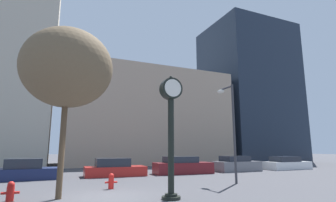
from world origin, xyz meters
The scene contains 14 objects.
ground_plane centered at (0.00, 0.00, 0.00)m, with size 200.00×200.00×0.00m, color #424247.
building_tall_tower centered at (-8.35, 24.00, 20.00)m, with size 11.50×12.00×40.00m.
building_storefront_row centered at (9.71, 24.00, 6.27)m, with size 21.69×12.00×12.55m.
building_glass_modern centered at (28.78, 24.00, 11.69)m, with size 13.78×12.00×23.38m.
street_clock centered at (2.26, -1.65, 3.09)m, with size 0.91×0.76×5.07m.
car_navy centered at (-3.69, 8.28, 0.56)m, with size 4.03×2.09×1.35m.
car_red centered at (2.13, 8.22, 0.54)m, with size 4.47×2.01×1.30m.
car_maroon centered at (7.62, 7.97, 0.59)m, with size 4.83×2.09×1.37m.
car_grey centered at (13.18, 8.20, 0.58)m, with size 4.23×1.98×1.35m.
car_white centered at (19.19, 8.07, 0.53)m, with size 4.77×1.90×1.25m.
fire_hydrant_near centered at (0.63, 2.08, 0.38)m, with size 0.62×0.27×0.76m.
fire_hydrant_far centered at (-3.56, 0.46, 0.37)m, with size 0.63×0.27×0.74m.
street_lamp_right centered at (7.69, 1.61, 3.96)m, with size 0.36×1.57×5.90m.
bare_tree centered at (-1.85, 0.20, 5.43)m, with size 3.86×3.86×7.18m.
Camera 1 is at (-2.21, -11.60, 1.96)m, focal length 28.00 mm.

